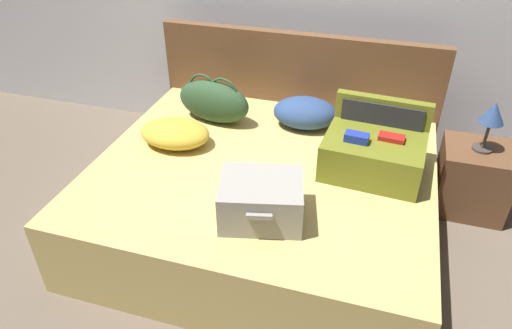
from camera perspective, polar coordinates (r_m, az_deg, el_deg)
The scene contains 10 objects.
ground_plane at distance 2.82m, azimuth -1.64°, elevation -12.82°, with size 12.00×12.00×0.00m, color #6B5B4C.
bed at distance 2.94m, azimuth 0.74°, elevation -4.14°, with size 2.00×1.73×0.48m, color tan.
headboard at distance 3.55m, azimuth 4.93°, elevation 7.94°, with size 2.04×0.08×1.00m, color brown.
hard_case_large at distance 2.77m, azimuth 14.17°, elevation 1.64°, with size 0.58×0.48×0.39m.
hard_case_medium at distance 2.36m, azimuth 0.63°, elevation -4.36°, with size 0.48×0.42×0.22m.
duffel_bag at distance 3.23m, azimuth -5.18°, elevation 7.71°, with size 0.55×0.28×0.34m.
pillow_near_headboard at distance 3.19m, azimuth 5.99°, elevation 6.30°, with size 0.43×0.30×0.21m, color navy.
pillow_center_head at distance 3.02m, azimuth -9.84°, elevation 3.77°, with size 0.45×0.32×0.16m, color gold.
nightstand at distance 3.43m, azimuth 24.87°, elevation -1.61°, with size 0.44×0.40×0.47m, color brown.
table_lamp at distance 3.21m, azimuth 26.88°, elevation 5.32°, with size 0.15×0.15×0.33m.
Camera 1 is at (0.64, -1.82, 2.06)m, focal length 32.82 mm.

